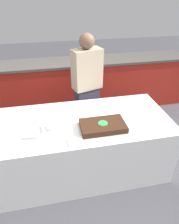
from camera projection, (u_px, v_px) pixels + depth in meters
ground_plane at (82, 167)px, 2.62m from camera, size 14.00×14.00×0.00m
back_counter at (67, 86)px, 3.63m from camera, size 4.40×0.58×0.92m
dining_table at (81, 146)px, 2.42m from camera, size 2.02×0.91×0.74m
cake at (103, 126)px, 2.08m from camera, size 0.51×0.32×0.07m
plate_stack at (55, 123)px, 2.14m from camera, size 0.23×0.23×0.05m
wine_glass at (42, 129)px, 1.91m from camera, size 0.06×0.06×0.16m
side_plate_near_cake at (89, 115)px, 2.32m from camera, size 0.18×0.18×0.00m
side_plate_right_edge at (125, 111)px, 2.37m from camera, size 0.18×0.18×0.00m
utensil_pile at (75, 141)px, 1.91m from camera, size 0.14×0.10×0.02m
person_cutting_cake at (87, 89)px, 2.79m from camera, size 0.43×0.30×1.53m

